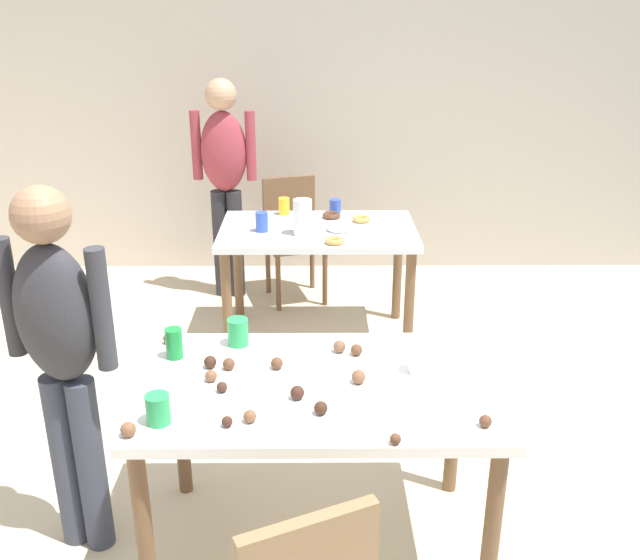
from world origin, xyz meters
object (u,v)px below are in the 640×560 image
Objects in this scene: pitcher_far at (303,217)px; person_adult_far at (225,170)px; dining_table_far at (318,244)px; soda_can at (174,343)px; dining_table_near at (318,404)px; person_girl_near at (61,346)px; chair_far_table at (293,231)px; mixing_bowl at (440,343)px.

person_adult_far is at bearing 122.74° from pitcher_far.
dining_table_far is 0.26m from pitcher_far.
soda_can is 1.61m from pitcher_far.
dining_table_near is 0.88× the size of person_girl_near.
person_adult_far is 1.03m from pitcher_far.
person_adult_far reaches higher than chair_far_table.
pitcher_far is (-0.08, 1.74, 0.20)m from dining_table_near.
soda_can is (-0.56, 0.20, 0.15)m from dining_table_near.
dining_table_far is 6.13× the size of mixing_bowl.
pitcher_far reaches higher than soda_can.
soda_can is (-1.04, -0.04, 0.02)m from mixing_bowl.
person_adult_far is 12.80× the size of soda_can.
person_adult_far is at bearing 83.57° from person_girl_near.
person_adult_far is at bearing 92.00° from soda_can.
dining_table_far is 0.81× the size of person_girl_near.
soda_can reaches higher than chair_far_table.
chair_far_table is at bearing 73.49° from person_girl_near.
person_girl_near is 1.44m from mixing_bowl.
person_girl_near is at bearing -171.73° from mixing_bowl.
soda_can is at bearing -88.00° from person_adult_far.
chair_far_table is at bearing 80.87° from soda_can.
pitcher_far is (0.09, -0.86, 0.36)m from chair_far_table.
person_girl_near is at bearing -117.10° from dining_table_far.
dining_table_far is 1.03m from person_adult_far.
chair_far_table is (-0.18, 0.73, -0.15)m from dining_table_far.
mixing_bowl is (0.66, -2.36, 0.29)m from chair_far_table.
person_adult_far reaches higher than mixing_bowl.
person_girl_near is at bearing -156.26° from soda_can.
dining_table_near is at bearing -76.17° from person_adult_far.
soda_can is (0.37, 0.16, -0.07)m from person_girl_near.
dining_table_far is at bearing 62.90° from person_girl_near.
dining_table_near is at bearing -153.83° from mixing_bowl.
dining_table_near is at bearing -19.49° from soda_can.
chair_far_table is 0.93m from pitcher_far.
person_adult_far reaches higher than dining_table_far.
mixing_bowl is 1.04m from soda_can.
chair_far_table is at bearing 93.80° from dining_table_near.
mixing_bowl is at bearing -64.53° from person_adult_far.
dining_table_far is at bearing 71.32° from soda_can.
mixing_bowl is (1.42, 0.21, -0.09)m from person_girl_near.
dining_table_near is 1.09× the size of dining_table_far.
soda_can is at bearing -99.13° from chair_far_table.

